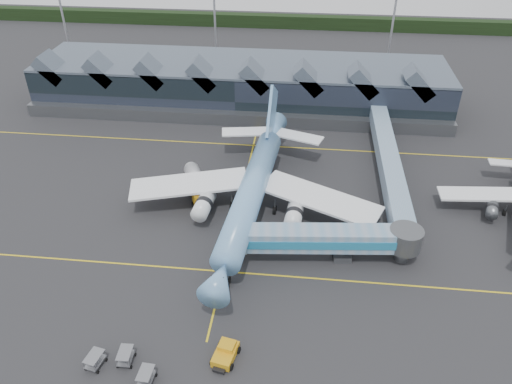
# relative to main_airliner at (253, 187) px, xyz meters

# --- Properties ---
(ground) EXTENTS (260.00, 260.00, 0.00)m
(ground) POSITION_rel_main_airliner_xyz_m (-2.43, -6.71, -4.39)
(ground) COLOR #272729
(ground) RESTS_ON ground
(taxi_stripes) EXTENTS (120.00, 60.00, 0.01)m
(taxi_stripes) POSITION_rel_main_airliner_xyz_m (-2.43, 3.29, -4.38)
(taxi_stripes) COLOR yellow
(taxi_stripes) RESTS_ON ground
(tree_line_far) EXTENTS (260.00, 4.00, 4.00)m
(tree_line_far) POSITION_rel_main_airliner_xyz_m (-2.43, 103.29, -2.39)
(tree_line_far) COLOR black
(tree_line_far) RESTS_ON ground
(terminal) EXTENTS (90.00, 22.25, 12.52)m
(terminal) POSITION_rel_main_airliner_xyz_m (-7.49, 40.64, 0.49)
(terminal) COLOR black
(terminal) RESTS_ON ground
(light_masts) EXTENTS (132.40, 42.56, 22.45)m
(light_masts) POSITION_rel_main_airliner_xyz_m (18.57, 56.09, 8.10)
(light_masts) COLOR #9C9DA4
(light_masts) RESTS_ON ground
(main_airliner) EXTENTS (40.29, 46.50, 14.93)m
(main_airliner) POSITION_rel_main_airliner_xyz_m (0.00, 0.00, 0.00)
(main_airliner) COLOR #6D9DDD
(main_airliner) RESTS_ON ground
(jet_bridge) EXTENTS (26.66, 6.34, 5.30)m
(jet_bridge) POSITION_rel_main_airliner_xyz_m (12.46, -10.44, -0.90)
(jet_bridge) COLOR #709ABB
(jet_bridge) RESTS_ON ground
(fuel_truck) EXTENTS (6.58, 10.78, 3.70)m
(fuel_truck) POSITION_rel_main_airliner_xyz_m (-9.83, 3.36, -2.31)
(fuel_truck) COLOR black
(fuel_truck) RESTS_ON ground
(pushback_tug) EXTENTS (3.17, 4.35, 1.79)m
(pushback_tug) POSITION_rel_main_airliner_xyz_m (0.14, -28.61, -3.58)
(pushback_tug) COLOR orange
(pushback_tug) RESTS_ON ground
(baggage_carts) EXTENTS (8.09, 4.66, 1.62)m
(baggage_carts) POSITION_rel_main_airliner_xyz_m (-10.85, -31.35, -3.48)
(baggage_carts) COLOR gray
(baggage_carts) RESTS_ON ground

